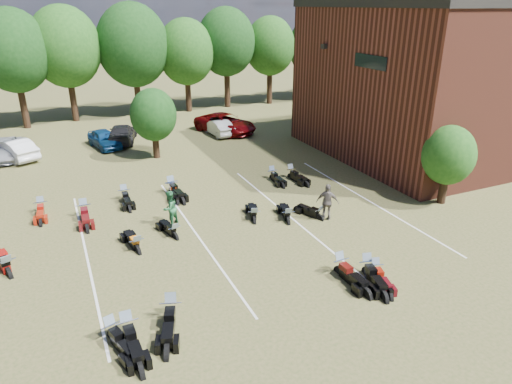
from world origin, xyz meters
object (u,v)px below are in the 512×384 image
motorcycle_14 (85,217)px  person_green (170,208)px  person_grey (328,202)px  motorcycle_7 (9,276)px  motorcycle_3 (172,319)px  motorcycle_0 (129,338)px  car_4 (104,139)px

motorcycle_14 → person_green: bearing=-33.9°
person_grey → person_green: bearing=19.2°
person_green → motorcycle_7: 7.46m
person_green → motorcycle_7: bearing=-17.5°
person_grey → motorcycle_3: person_grey is taller
motorcycle_0 → motorcycle_3: size_ratio=0.98×
car_4 → person_green: person_green is taller
motorcycle_3 → motorcycle_14: 10.17m
motorcycle_7 → motorcycle_0: bearing=104.9°
motorcycle_0 → person_grey: bearing=22.6°
car_4 → motorcycle_3: size_ratio=1.62×
person_grey → car_4: bearing=-24.8°
car_4 → motorcycle_0: (-2.22, -22.67, -0.68)m
person_green → motorcycle_3: size_ratio=0.72×
motorcycle_7 → car_4: bearing=-127.5°
person_green → car_4: bearing=-117.3°
motorcycle_0 → motorcycle_3: motorcycle_3 is taller
person_grey → motorcycle_3: size_ratio=0.77×
motorcycle_0 → motorcycle_7: motorcycle_7 is taller
car_4 → motorcycle_7: (-5.98, -16.88, -0.68)m
person_green → motorcycle_0: (-3.42, -7.64, -0.89)m
car_4 → person_grey: (8.61, -17.75, 0.27)m
motorcycle_3 → person_green: bearing=94.8°
motorcycle_0 → motorcycle_3: 1.59m
person_grey → motorcycle_7: person_grey is taller
car_4 → motorcycle_7: car_4 is taller
car_4 → person_grey: bearing=-76.9°
person_green → person_grey: (7.41, -2.72, 0.07)m
person_grey → motorcycle_3: bearing=65.5°
person_green → motorcycle_0: bearing=34.0°
car_4 → motorcycle_0: 22.79m
car_4 → person_grey: person_grey is taller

